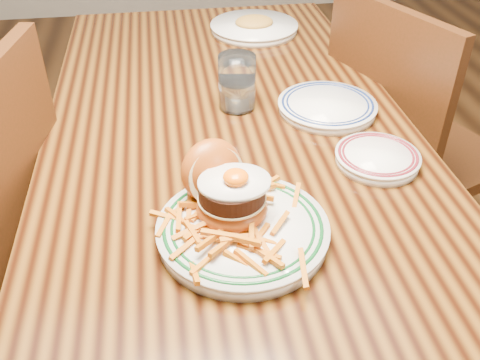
{
  "coord_description": "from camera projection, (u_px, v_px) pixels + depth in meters",
  "views": [
    {
      "loc": [
        -0.14,
        -1.09,
        1.39
      ],
      "look_at": [
        -0.03,
        -0.36,
        0.84
      ],
      "focal_mm": 40.0,
      "sensor_mm": 36.0,
      "label": 1
    }
  ],
  "objects": [
    {
      "name": "side_plate",
      "position": [
        377.0,
        157.0,
        1.11
      ],
      "size": [
        0.18,
        0.18,
        0.03
      ],
      "rotation": [
        0.0,
        0.0,
        0.16
      ],
      "color": "white",
      "rests_on": "table"
    },
    {
      "name": "far_plate",
      "position": [
        254.0,
        27.0,
        1.71
      ],
      "size": [
        0.28,
        0.28,
        0.05
      ],
      "rotation": [
        0.0,
        0.0,
        -0.3
      ],
      "color": "white",
      "rests_on": "table"
    },
    {
      "name": "main_plate",
      "position": [
        237.0,
        215.0,
        0.92
      ],
      "size": [
        0.3,
        0.32,
        0.14
      ],
      "rotation": [
        0.0,
        0.0,
        0.38
      ],
      "color": "white",
      "rests_on": "table"
    },
    {
      "name": "chair_right",
      "position": [
        403.0,
        145.0,
        1.62
      ],
      "size": [
        0.58,
        0.58,
        0.95
      ],
      "rotation": [
        0.0,
        0.0,
        3.52
      ],
      "color": "#3D1B0C",
      "rests_on": "floor"
    },
    {
      "name": "rear_plate",
      "position": [
        327.0,
        106.0,
        1.29
      ],
      "size": [
        0.24,
        0.24,
        0.03
      ],
      "rotation": [
        0.0,
        0.0,
        0.31
      ],
      "color": "white",
      "rests_on": "table"
    },
    {
      "name": "water_glass",
      "position": [
        237.0,
        85.0,
        1.28
      ],
      "size": [
        0.09,
        0.09,
        0.13
      ],
      "color": "white",
      "rests_on": "table"
    },
    {
      "name": "floor",
      "position": [
        232.0,
        325.0,
        1.71
      ],
      "size": [
        6.0,
        6.0,
        0.0
      ],
      "primitive_type": "plane",
      "color": "black",
      "rests_on": "ground"
    },
    {
      "name": "table",
      "position": [
        229.0,
        152.0,
        1.31
      ],
      "size": [
        0.85,
        1.6,
        0.75
      ],
      "color": "black",
      "rests_on": "floor"
    }
  ]
}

